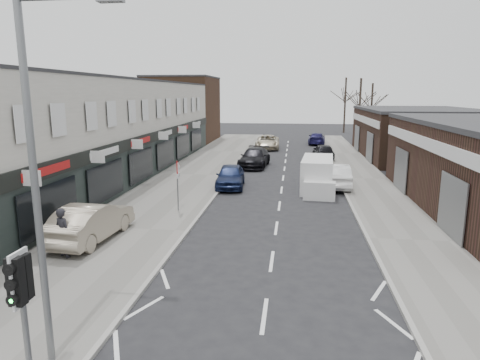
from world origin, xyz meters
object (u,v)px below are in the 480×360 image
(warning_sign, at_px, (178,171))
(white_van, at_px, (317,175))
(sedan_on_pavement, at_px, (91,221))
(pedestrian, at_px, (63,233))
(street_lamp, at_px, (41,167))
(parked_car_left_b, at_px, (255,158))
(parked_car_left_c, at_px, (267,142))
(parked_car_right_b, at_px, (323,152))
(parked_car_left_a, at_px, (230,176))
(parked_car_right_a, at_px, (335,176))
(parked_car_right_c, at_px, (317,138))
(traffic_light, at_px, (21,291))

(warning_sign, xyz_separation_m, white_van, (7.41, 6.15, -1.22))
(sedan_on_pavement, bearing_deg, pedestrian, 89.62)
(street_lamp, height_order, parked_car_left_b, street_lamp)
(warning_sign, height_order, parked_car_left_c, warning_sign)
(warning_sign, xyz_separation_m, parked_car_right_b, (8.66, 19.56, -1.46))
(white_van, relative_size, pedestrian, 2.92)
(parked_car_left_c, bearing_deg, warning_sign, -97.94)
(parked_car_left_a, distance_m, parked_car_left_b, 8.24)
(parked_car_left_a, relative_size, parked_car_left_b, 0.82)
(street_lamp, distance_m, parked_car_right_a, 21.98)
(warning_sign, distance_m, parked_car_right_c, 33.09)
(traffic_light, height_order, parked_car_left_c, traffic_light)
(warning_sign, distance_m, parked_car_right_b, 21.44)
(street_lamp, distance_m, white_van, 20.46)
(parked_car_left_b, distance_m, parked_car_right_a, 9.50)
(pedestrian, bearing_deg, parked_car_right_c, -81.50)
(street_lamp, height_order, warning_sign, street_lamp)
(parked_car_right_a, bearing_deg, parked_car_left_b, -50.76)
(warning_sign, distance_m, parked_car_right_a, 11.42)
(pedestrian, bearing_deg, parked_car_right_a, -103.80)
(traffic_light, height_order, pedestrian, traffic_light)
(white_van, relative_size, parked_car_left_c, 1.00)
(pedestrian, bearing_deg, parked_car_right_b, -88.38)
(white_van, distance_m, sedan_on_pavement, 14.77)
(traffic_light, distance_m, parked_car_right_a, 22.79)
(warning_sign, relative_size, parked_car_left_b, 0.50)
(sedan_on_pavement, xyz_separation_m, parked_car_left_c, (5.36, 31.52, -0.14))
(street_lamp, height_order, pedestrian, street_lamp)
(pedestrian, distance_m, parked_car_left_c, 33.90)
(traffic_light, distance_m, parked_car_left_c, 40.74)
(warning_sign, xyz_separation_m, parked_car_right_c, (8.66, 31.90, -1.50))
(parked_car_left_c, bearing_deg, parked_car_right_b, -52.73)
(traffic_light, relative_size, parked_car_right_b, 0.71)
(pedestrian, bearing_deg, sedan_on_pavement, -69.80)
(pedestrian, bearing_deg, parked_car_left_a, -83.36)
(parked_car_right_b, bearing_deg, parked_car_left_c, -54.57)
(parked_car_left_c, bearing_deg, parked_car_right_a, -75.17)
(traffic_light, xyz_separation_m, parked_car_right_b, (7.90, 33.58, -1.68))
(sedan_on_pavement, distance_m, pedestrian, 1.94)
(warning_sign, distance_m, pedestrian, 7.36)
(parked_car_left_b, height_order, parked_car_right_c, parked_car_left_b)
(sedan_on_pavement, bearing_deg, street_lamp, 115.01)
(traffic_light, bearing_deg, parked_car_right_c, 80.24)
(warning_sign, bearing_deg, parked_car_left_a, 74.71)
(parked_car_right_b, bearing_deg, parked_car_left_a, 58.83)
(parked_car_left_c, bearing_deg, parked_car_left_b, -93.28)
(white_van, relative_size, parked_car_right_b, 1.27)
(sedan_on_pavement, xyz_separation_m, parked_car_right_a, (11.06, 12.19, -0.12))
(traffic_light, height_order, warning_sign, traffic_light)
(street_lamp, relative_size, pedestrian, 4.26)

